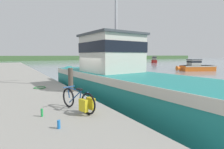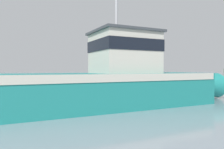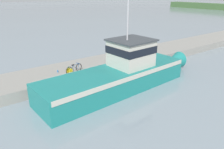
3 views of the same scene
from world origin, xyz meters
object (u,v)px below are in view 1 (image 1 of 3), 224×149
Objects in this scene: boat_red_outer at (105,66)px; bicycle_touring at (81,101)px; water_bottle_by_bike at (42,113)px; water_bottle_on_curb at (59,124)px; boat_green_anchored at (196,67)px; mooring_post at (71,80)px; fishing_boat_main at (121,79)px; boat_white_moored at (154,60)px.

boat_red_outer reaches higher than bicycle_touring.
boat_red_outer is at bearing 57.44° from water_bottle_by_bike.
water_bottle_on_curb is (-14.44, -24.04, 0.28)m from boat_red_outer.
boat_green_anchored is 5.48× the size of mooring_post.
fishing_boat_main is at bearing 138.81° from boat_green_anchored.
boat_white_moored reaches higher than water_bottle_by_bike.
boat_green_anchored is at bearing 25.39° from water_bottle_by_bike.
boat_red_outer is 1.01× the size of boat_green_anchored.
water_bottle_by_bike is (-43.95, -39.95, 0.14)m from boat_white_moored.
fishing_boat_main is 71.27× the size of water_bottle_on_curb.
boat_red_outer reaches higher than water_bottle_on_curb.
boat_green_anchored is 3.74× the size of bicycle_touring.
mooring_post is at bearing 68.32° from water_bottle_on_curb.
bicycle_touring is 3.19m from mooring_post.
boat_green_anchored is at bearing 21.32° from fishing_boat_main.
mooring_post is at bearing 62.58° from bicycle_touring.
boat_red_outer is 26.75m from bicycle_touring.
boat_red_outer is at bearing 73.31° from boat_green_anchored.
boat_white_moored is 2.90× the size of bicycle_touring.
fishing_boat_main is 2.32× the size of boat_green_anchored.
bicycle_touring is at bearing -7.98° from water_bottle_by_bike.
boat_green_anchored is 29.37m from water_bottle_by_bike.
bicycle_touring is (-3.34, -2.70, -0.15)m from fishing_boat_main.
boat_red_outer is 28.05m from water_bottle_on_curb.
mooring_post is (0.68, 3.11, 0.25)m from bicycle_touring.
fishing_boat_main is 22.79m from boat_red_outer.
boat_white_moored is 33.89m from boat_red_outer.
boat_red_outer is 3.79× the size of bicycle_touring.
water_bottle_by_bike is at bearing 139.70° from boat_green_anchored.
boat_red_outer is 23.76m from mooring_post.
fishing_boat_main is at bearing 89.77° from boat_white_moored.
water_bottle_by_bike is (-14.64, -22.93, 0.29)m from boat_red_outer.
water_bottle_by_bike is at bearing 156.94° from bicycle_touring.
mooring_post is (-42.12, -37.00, 0.61)m from boat_white_moored.
mooring_post is (-2.66, 0.41, 0.10)m from fishing_boat_main.
bicycle_touring is at bearing 89.44° from boat_white_moored.
fishing_boat_main is 5.64m from water_bottle_on_curb.
boat_red_outer is at bearing 59.02° from water_bottle_on_curb.
bicycle_touring is at bearing 140.98° from boat_green_anchored.
boat_green_anchored is at bearing 103.83° from boat_white_moored.
bicycle_touring is (-42.80, -40.11, 0.36)m from boat_white_moored.
boat_red_outer is 15.76m from boat_green_anchored.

